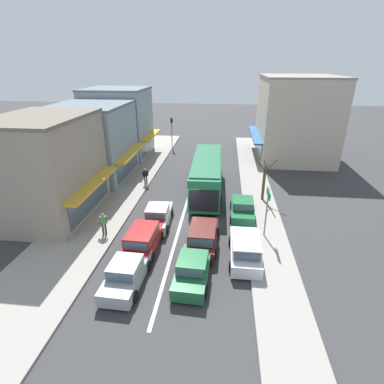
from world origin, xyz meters
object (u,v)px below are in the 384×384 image
object	(u,v)px
parked_sedan_kerb_second	(242,208)
pedestrian_browsing_midblock	(145,175)
wagon_adjacent_lane_trail	(203,236)
directional_road_sign	(268,202)
pedestrian_with_handbag_near	(103,223)
sedan_behind_bus_mid	(126,274)
sedan_queue_far_back	(158,216)
city_bus	(207,172)
sedan_adjacent_lane_lead	(193,269)
traffic_light_downstreet	(172,128)
parked_wagon_kerb_front	(245,249)
wagon_behind_bus_near	(143,239)
street_tree_right	(264,181)

from	to	relation	value
parked_sedan_kerb_second	pedestrian_browsing_midblock	xyz separation A→B (m)	(-9.11, 5.34, 0.40)
wagon_adjacent_lane_trail	directional_road_sign	distance (m)	4.84
wagon_adjacent_lane_trail	pedestrian_with_handbag_near	bearing A→B (deg)	175.90
sedan_behind_bus_mid	sedan_queue_far_back	world-z (taller)	same
city_bus	pedestrian_with_handbag_near	xyz separation A→B (m)	(-6.54, -8.61, -0.81)
sedan_adjacent_lane_lead	traffic_light_downstreet	world-z (taller)	traffic_light_downstreet
parked_wagon_kerb_front	city_bus	bearing A→B (deg)	106.52
sedan_behind_bus_mid	wagon_behind_bus_near	size ratio (longest dim) A/B	0.94
sedan_adjacent_lane_lead	pedestrian_with_handbag_near	world-z (taller)	pedestrian_with_handbag_near
parked_sedan_kerb_second	sedan_queue_far_back	bearing A→B (deg)	-162.57
city_bus	street_tree_right	size ratio (longest dim) A/B	2.90
wagon_behind_bus_near	traffic_light_downstreet	world-z (taller)	traffic_light_downstreet
city_bus	wagon_adjacent_lane_trail	world-z (taller)	city_bus
parked_sedan_kerb_second	pedestrian_with_handbag_near	world-z (taller)	pedestrian_with_handbag_near
city_bus	directional_road_sign	size ratio (longest dim) A/B	3.03
pedestrian_browsing_midblock	street_tree_right	bearing A→B (deg)	-11.32
sedan_adjacent_lane_lead	parked_wagon_kerb_front	bearing A→B (deg)	36.68
sedan_adjacent_lane_lead	wagon_adjacent_lane_trail	bearing A→B (deg)	84.72
parked_sedan_kerb_second	pedestrian_browsing_midblock	world-z (taller)	pedestrian_browsing_midblock
parked_wagon_kerb_front	pedestrian_with_handbag_near	xyz separation A→B (m)	(-9.57, 1.60, 0.32)
wagon_adjacent_lane_trail	wagon_behind_bus_near	bearing A→B (deg)	-168.70
traffic_light_downstreet	directional_road_sign	bearing A→B (deg)	-65.22
sedan_behind_bus_mid	wagon_behind_bus_near	xyz separation A→B (m)	(0.06, 3.32, 0.08)
pedestrian_with_handbag_near	pedestrian_browsing_midblock	bearing A→B (deg)	86.71
sedan_queue_far_back	street_tree_right	distance (m)	9.74
city_bus	parked_sedan_kerb_second	bearing A→B (deg)	-55.68
city_bus	parked_wagon_kerb_front	bearing A→B (deg)	-73.48
sedan_adjacent_lane_lead	parked_wagon_kerb_front	world-z (taller)	parked_wagon_kerb_front
parked_wagon_kerb_front	street_tree_right	bearing A→B (deg)	77.30
sedan_adjacent_lane_lead	traffic_light_downstreet	xyz separation A→B (m)	(-5.86, 27.23, 2.19)
parked_wagon_kerb_front	directional_road_sign	xyz separation A→B (m)	(1.47, 2.71, 1.93)
wagon_adjacent_lane_trail	sedan_adjacent_lane_lead	world-z (taller)	wagon_adjacent_lane_trail
sedan_behind_bus_mid	directional_road_sign	bearing A→B (deg)	35.50
street_tree_right	pedestrian_with_handbag_near	world-z (taller)	street_tree_right
pedestrian_browsing_midblock	directional_road_sign	bearing A→B (deg)	-38.27
sedan_queue_far_back	pedestrian_browsing_midblock	bearing A→B (deg)	110.90
wagon_behind_bus_near	traffic_light_downstreet	xyz separation A→B (m)	(-2.39, 24.67, 2.11)
parked_wagon_kerb_front	parked_sedan_kerb_second	xyz separation A→B (m)	(0.09, 5.65, -0.08)
wagon_behind_bus_near	street_tree_right	size ratio (longest dim) A/B	1.21
pedestrian_with_handbag_near	sedan_adjacent_lane_lead	bearing A→B (deg)	-30.05
traffic_light_downstreet	pedestrian_with_handbag_near	distance (m)	23.50
city_bus	pedestrian_browsing_midblock	xyz separation A→B (m)	(-6.00, 0.78, -0.81)
wagon_behind_bus_near	pedestrian_with_handbag_near	world-z (taller)	pedestrian_with_handbag_near
parked_wagon_kerb_front	wagon_behind_bus_near	bearing A→B (deg)	176.90
parked_wagon_kerb_front	pedestrian_with_handbag_near	distance (m)	9.70
directional_road_sign	pedestrian_with_handbag_near	xyz separation A→B (m)	(-11.03, -1.11, -1.61)
wagon_behind_bus_near	pedestrian_with_handbag_near	bearing A→B (deg)	158.27
city_bus	pedestrian_browsing_midblock	world-z (taller)	city_bus
sedan_queue_far_back	traffic_light_downstreet	xyz separation A→B (m)	(-2.60, 21.35, 2.19)
sedan_queue_far_back	street_tree_right	size ratio (longest dim) A/B	1.13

